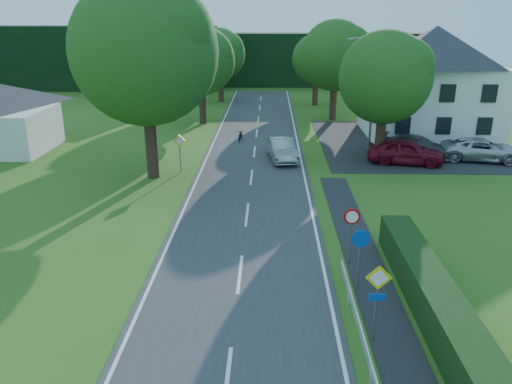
{
  "coord_description": "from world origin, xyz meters",
  "views": [
    {
      "loc": [
        1.09,
        -4.91,
        9.42
      ],
      "look_at": [
        0.48,
        16.81,
        1.65
      ],
      "focal_mm": 35.0,
      "sensor_mm": 36.0,
      "label": 1
    }
  ],
  "objects_px": {
    "parked_car_silver_b": "(482,150)",
    "parasol": "(386,125)",
    "streetlight": "(371,90)",
    "motorcycle": "(241,135)",
    "moving_car": "(282,149)",
    "parked_car_silver_a": "(399,122)",
    "parked_car_grey": "(417,146)",
    "parked_car_red": "(405,151)"
  },
  "relations": [
    {
      "from": "parked_car_silver_b",
      "to": "parasol",
      "type": "bearing_deg",
      "value": 49.68
    },
    {
      "from": "streetlight",
      "to": "parked_car_silver_b",
      "type": "height_order",
      "value": "streetlight"
    },
    {
      "from": "motorcycle",
      "to": "parasol",
      "type": "height_order",
      "value": "parasol"
    },
    {
      "from": "streetlight",
      "to": "moving_car",
      "type": "relative_size",
      "value": 1.76
    },
    {
      "from": "parked_car_silver_a",
      "to": "streetlight",
      "type": "bearing_deg",
      "value": 139.81
    },
    {
      "from": "moving_car",
      "to": "parked_car_grey",
      "type": "xyz_separation_m",
      "value": [
        9.42,
        1.04,
        -0.03
      ]
    },
    {
      "from": "parked_car_silver_a",
      "to": "parasol",
      "type": "height_order",
      "value": "parasol"
    },
    {
      "from": "streetlight",
      "to": "parked_car_red",
      "type": "bearing_deg",
      "value": -53.88
    },
    {
      "from": "parked_car_red",
      "to": "parasol",
      "type": "height_order",
      "value": "parasol"
    },
    {
      "from": "parked_car_grey",
      "to": "parked_car_silver_b",
      "type": "distance_m",
      "value": 4.21
    },
    {
      "from": "motorcycle",
      "to": "parasol",
      "type": "relative_size",
      "value": 0.72
    },
    {
      "from": "parked_car_red",
      "to": "parked_car_silver_b",
      "type": "xyz_separation_m",
      "value": [
        5.4,
        0.96,
        -0.1
      ]
    },
    {
      "from": "parked_car_red",
      "to": "parked_car_silver_a",
      "type": "xyz_separation_m",
      "value": [
        1.91,
        9.62,
        -0.05
      ]
    },
    {
      "from": "parasol",
      "to": "parked_car_silver_b",
      "type": "bearing_deg",
      "value": -51.43
    },
    {
      "from": "parasol",
      "to": "moving_car",
      "type": "bearing_deg",
      "value": -142.16
    },
    {
      "from": "moving_car",
      "to": "parasol",
      "type": "relative_size",
      "value": 1.95
    },
    {
      "from": "parked_car_red",
      "to": "moving_car",
      "type": "bearing_deg",
      "value": 94.83
    },
    {
      "from": "moving_car",
      "to": "parked_car_silver_a",
      "type": "height_order",
      "value": "parked_car_silver_a"
    },
    {
      "from": "motorcycle",
      "to": "parked_car_silver_a",
      "type": "height_order",
      "value": "parked_car_silver_a"
    },
    {
      "from": "parked_car_silver_a",
      "to": "parasol",
      "type": "distance_m",
      "value": 2.79
    },
    {
      "from": "motorcycle",
      "to": "parked_car_red",
      "type": "bearing_deg",
      "value": -25.25
    },
    {
      "from": "streetlight",
      "to": "parked_car_grey",
      "type": "relative_size",
      "value": 1.61
    },
    {
      "from": "parked_car_grey",
      "to": "parked_car_silver_b",
      "type": "height_order",
      "value": "parked_car_silver_b"
    },
    {
      "from": "parked_car_red",
      "to": "parked_car_grey",
      "type": "bearing_deg",
      "value": -24.79
    },
    {
      "from": "moving_car",
      "to": "parked_car_silver_a",
      "type": "relative_size",
      "value": 0.94
    },
    {
      "from": "moving_car",
      "to": "parked_car_silver_b",
      "type": "distance_m",
      "value": 13.55
    },
    {
      "from": "moving_car",
      "to": "streetlight",
      "type": "bearing_deg",
      "value": 8.99
    },
    {
      "from": "moving_car",
      "to": "parked_car_silver_a",
      "type": "distance_m",
      "value": 13.39
    },
    {
      "from": "moving_car",
      "to": "parked_car_silver_a",
      "type": "bearing_deg",
      "value": 32.47
    },
    {
      "from": "motorcycle",
      "to": "parked_car_grey",
      "type": "xyz_separation_m",
      "value": [
        12.55,
        -4.32,
        0.28
      ]
    },
    {
      "from": "moving_car",
      "to": "motorcycle",
      "type": "distance_m",
      "value": 6.21
    },
    {
      "from": "moving_car",
      "to": "parasol",
      "type": "distance_m",
      "value": 10.71
    },
    {
      "from": "streetlight",
      "to": "parked_car_grey",
      "type": "bearing_deg",
      "value": -15.9
    },
    {
      "from": "parked_car_grey",
      "to": "parasol",
      "type": "distance_m",
      "value": 5.62
    },
    {
      "from": "streetlight",
      "to": "motorcycle",
      "type": "distance_m",
      "value": 10.64
    },
    {
      "from": "parked_car_grey",
      "to": "parked_car_silver_b",
      "type": "bearing_deg",
      "value": -78.14
    },
    {
      "from": "parked_car_silver_a",
      "to": "parked_car_silver_b",
      "type": "xyz_separation_m",
      "value": [
        3.49,
        -8.66,
        -0.06
      ]
    },
    {
      "from": "parked_car_grey",
      "to": "parked_car_red",
      "type": "bearing_deg",
      "value": 168.54
    },
    {
      "from": "parasol",
      "to": "parked_car_red",
      "type": "bearing_deg",
      "value": -92.39
    },
    {
      "from": "parked_car_silver_a",
      "to": "parked_car_silver_b",
      "type": "bearing_deg",
      "value": -168.52
    },
    {
      "from": "motorcycle",
      "to": "parked_car_silver_b",
      "type": "bearing_deg",
      "value": -13.94
    },
    {
      "from": "motorcycle",
      "to": "parked_car_silver_b",
      "type": "relative_size",
      "value": 0.32
    }
  ]
}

